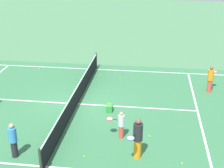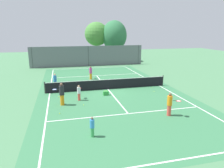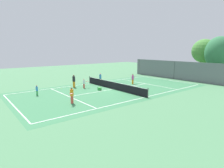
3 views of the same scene
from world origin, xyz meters
TOP-DOWN VIEW (x-y plane):
  - ground_plane at (0.00, 0.00)m, footprint 80.00×80.00m
  - court_surface at (0.00, 0.00)m, footprint 13.00×25.00m
  - tennis_net at (0.00, 0.00)m, footprint 11.90×0.10m
  - perimeter_fence at (0.00, 14.00)m, footprint 18.00×0.12m
  - tree_0 at (5.42, 18.42)m, footprint 4.49×4.84m
  - tree_1 at (2.33, 19.60)m, footprint 4.34×4.34m
  - player_0 at (-5.00, 1.41)m, footprint 0.33×0.33m
  - player_1 at (-3.04, -2.68)m, footprint 0.39×0.86m
  - player_2 at (-4.42, -3.50)m, footprint 0.94×0.67m
  - player_3 at (-2.90, -8.98)m, footprint 0.25×0.25m
  - player_4 at (2.60, -7.34)m, footprint 0.88×0.70m
  - player_5 at (-1.01, 4.62)m, footprint 0.34×0.90m
  - ball_crate at (-0.60, -1.84)m, footprint 0.47×0.31m
  - tennis_ball_0 at (-5.06, 6.79)m, footprint 0.07×0.07m
  - tennis_ball_1 at (-4.62, -5.28)m, footprint 0.07×0.07m
  - tennis_ball_2 at (4.04, -1.91)m, footprint 0.07×0.07m
  - tennis_ball_3 at (5.00, 3.94)m, footprint 0.07×0.07m
  - tennis_ball_4 at (4.46, -0.53)m, footprint 0.07×0.07m
  - tennis_ball_5 at (-2.82, -3.99)m, footprint 0.07×0.07m
  - tennis_ball_6 at (-4.69, -1.37)m, footprint 0.07×0.07m

SIDE VIEW (x-z plane):
  - ground_plane at x=0.00m, z-range 0.00..0.00m
  - court_surface at x=0.00m, z-range 0.00..0.01m
  - tennis_ball_0 at x=-5.06m, z-range 0.00..0.07m
  - tennis_ball_1 at x=-4.62m, z-range 0.00..0.07m
  - tennis_ball_2 at x=4.04m, z-range 0.00..0.07m
  - tennis_ball_3 at x=5.00m, z-range 0.00..0.07m
  - tennis_ball_4 at x=4.46m, z-range 0.00..0.07m
  - tennis_ball_5 at x=-2.82m, z-range 0.00..0.07m
  - tennis_ball_6 at x=-4.69m, z-range 0.00..0.07m
  - ball_crate at x=-0.60m, z-range -0.03..0.40m
  - tennis_net at x=0.00m, z-range -0.04..1.06m
  - player_3 at x=-2.90m, z-range 0.01..1.17m
  - player_1 at x=-3.04m, z-range 0.03..1.31m
  - player_0 at x=-5.00m, z-range 0.02..1.54m
  - player_5 at x=-1.01m, z-range 0.03..1.58m
  - player_4 at x=2.60m, z-range 0.03..1.62m
  - player_2 at x=-4.42m, z-range 0.03..1.79m
  - perimeter_fence at x=0.00m, z-range 0.00..3.20m
  - tree_0 at x=5.42m, z-range 0.98..8.35m
  - tree_1 at x=2.33m, z-range 1.37..8.48m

